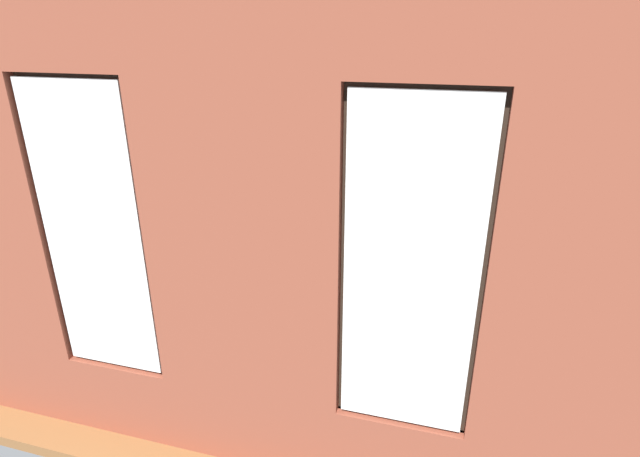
{
  "coord_description": "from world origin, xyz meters",
  "views": [
    {
      "loc": [
        -1.31,
        5.17,
        3.19
      ],
      "look_at": [
        0.03,
        0.4,
        1.16
      ],
      "focal_mm": 28.0,
      "sensor_mm": 36.0,
      "label": 1
    }
  ],
  "objects": [
    {
      "name": "table_plant_small",
      "position": [
        0.48,
        0.04,
        0.57
      ],
      "size": [
        0.17,
        0.17,
        0.27
      ],
      "color": "brown",
      "rests_on": "coffee_table"
    },
    {
      "name": "white_wall_right",
      "position": [
        3.01,
        0.2,
        1.75
      ],
      "size": [
        0.1,
        4.65,
        3.5
      ],
      "primitive_type": "cube",
      "color": "silver",
      "rests_on": "ground_plane"
    },
    {
      "name": "media_console",
      "position": [
        2.71,
        0.45,
        0.3
      ],
      "size": [
        1.27,
        0.42,
        0.59
      ],
      "primitive_type": "cube",
      "color": "black",
      "rests_on": "ground_plane"
    },
    {
      "name": "couch_by_window",
      "position": [
        0.33,
        1.79,
        0.33
      ],
      "size": [
        1.88,
        0.87,
        0.8
      ],
      "color": "black",
      "rests_on": "ground_plane"
    },
    {
      "name": "ground_plane",
      "position": [
        0.0,
        0.0,
        -0.05
      ],
      "size": [
        6.72,
        5.65,
        0.1
      ],
      "primitive_type": "cube",
      "color": "brown"
    },
    {
      "name": "remote_black",
      "position": [
        0.1,
        -0.07,
        0.43
      ],
      "size": [
        0.14,
        0.17,
        0.02
      ],
      "primitive_type": "cube",
      "rotation": [
        0.0,
        0.0,
        5.68
      ],
      "color": "black",
      "rests_on": "coffee_table"
    },
    {
      "name": "coffee_table",
      "position": [
        0.1,
        -0.07,
        0.36
      ],
      "size": [
        1.24,
        0.72,
        0.42
      ],
      "color": "olive",
      "rests_on": "ground_plane"
    },
    {
      "name": "potted_plant_foreground_right",
      "position": [
        2.41,
        -1.77,
        0.68
      ],
      "size": [
        0.76,
        0.67,
        1.28
      ],
      "color": "gray",
      "rests_on": "ground_plane"
    },
    {
      "name": "potted_plant_between_couches",
      "position": [
        -1.06,
        1.75,
        0.72
      ],
      "size": [
        0.75,
        0.75,
        1.12
      ],
      "color": "#9E5638",
      "rests_on": "ground_plane"
    },
    {
      "name": "remote_silver",
      "position": [
        0.26,
        -0.16,
        0.43
      ],
      "size": [
        0.06,
        0.17,
        0.02
      ],
      "primitive_type": "cube",
      "rotation": [
        0.0,
        0.0,
        3.19
      ],
      "color": "#B2B2B7",
      "rests_on": "coffee_table"
    },
    {
      "name": "tv_flatscreen",
      "position": [
        2.71,
        0.45,
        0.93
      ],
      "size": [
        0.94,
        0.2,
        0.67
      ],
      "color": "black",
      "rests_on": "media_console"
    },
    {
      "name": "potted_plant_mid_room_small",
      "position": [
        -1.11,
        -1.09,
        0.48
      ],
      "size": [
        0.39,
        0.39,
        0.71
      ],
      "color": "#9E5638",
      "rests_on": "ground_plane"
    },
    {
      "name": "potted_plant_corner_near_left",
      "position": [
        -2.51,
        -1.83,
        0.68
      ],
      "size": [
        0.63,
        0.63,
        1.08
      ],
      "color": "#47423D",
      "rests_on": "ground_plane"
    },
    {
      "name": "papasan_chair",
      "position": [
        0.57,
        -1.54,
        0.44
      ],
      "size": [
        1.1,
        1.1,
        0.69
      ],
      "color": "olive",
      "rests_on": "ground_plane"
    },
    {
      "name": "brick_wall_with_windows",
      "position": [
        0.0,
        2.44,
        1.73
      ],
      "size": [
        6.12,
        0.3,
        3.5
      ],
      "color": "brown",
      "rests_on": "ground_plane"
    },
    {
      "name": "couch_left",
      "position": [
        -2.36,
        0.41,
        0.33
      ],
      "size": [
        0.98,
        2.14,
        0.8
      ],
      "rotation": [
        0.0,
        0.0,
        1.62
      ],
      "color": "black",
      "rests_on": "ground_plane"
    },
    {
      "name": "cup_ceramic",
      "position": [
        0.01,
        0.04,
        0.46
      ],
      "size": [
        0.07,
        0.07,
        0.08
      ],
      "primitive_type": "cylinder",
      "color": "silver",
      "rests_on": "coffee_table"
    }
  ]
}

